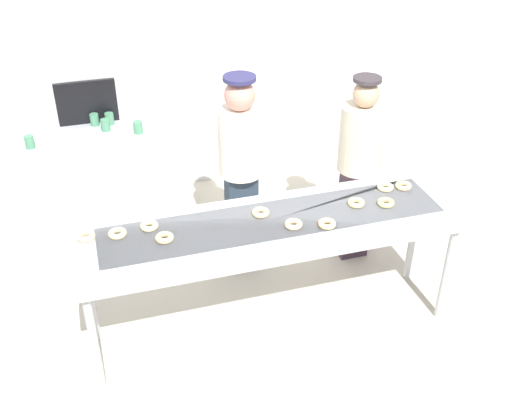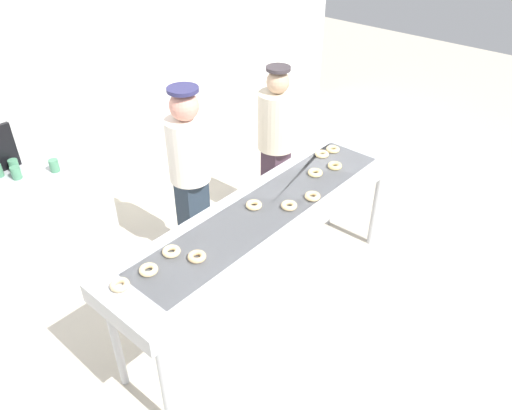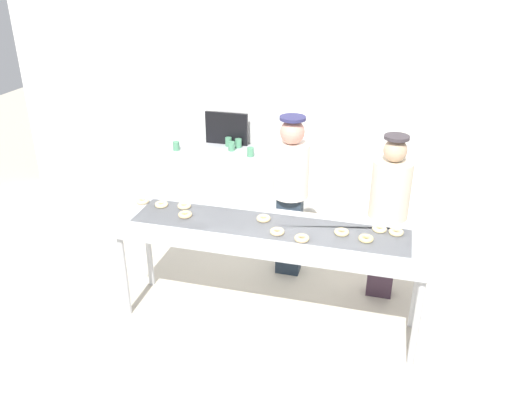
% 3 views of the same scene
% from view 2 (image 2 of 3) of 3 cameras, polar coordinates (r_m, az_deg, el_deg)
% --- Properties ---
extents(ground_plane, '(16.00, 16.00, 0.00)m').
position_cam_2_polar(ground_plane, '(4.25, 1.19, -11.00)').
color(ground_plane, beige).
extents(back_wall, '(8.00, 0.12, 2.86)m').
position_cam_2_polar(back_wall, '(5.08, -20.00, 14.27)').
color(back_wall, white).
rests_on(back_wall, ground).
extents(fryer_conveyor, '(2.72, 0.66, 0.96)m').
position_cam_2_polar(fryer_conveyor, '(3.66, 1.36, -1.25)').
color(fryer_conveyor, '#B7BABF').
rests_on(fryer_conveyor, ground).
extents(plain_donut_0, '(0.14, 0.14, 0.04)m').
position_cam_2_polar(plain_donut_0, '(3.61, 3.83, -0.06)').
color(plain_donut_0, '#F0CA8F').
rests_on(plain_donut_0, fryer_conveyor).
extents(plain_donut_1, '(0.12, 0.12, 0.04)m').
position_cam_2_polar(plain_donut_1, '(4.02, 6.84, 3.71)').
color(plain_donut_1, '#F1D48B').
rests_on(plain_donut_1, fryer_conveyor).
extents(plain_donut_2, '(0.15, 0.15, 0.04)m').
position_cam_2_polar(plain_donut_2, '(3.08, -15.42, -8.85)').
color(plain_donut_2, beige).
rests_on(plain_donut_2, fryer_conveyor).
extents(plain_donut_3, '(0.12, 0.12, 0.04)m').
position_cam_2_polar(plain_donut_3, '(4.14, 9.07, 4.49)').
color(plain_donut_3, '#EDCF82').
rests_on(plain_donut_3, fryer_conveyor).
extents(plain_donut_4, '(0.16, 0.16, 0.04)m').
position_cam_2_polar(plain_donut_4, '(4.30, 7.60, 5.84)').
color(plain_donut_4, beige).
rests_on(plain_donut_4, fryer_conveyor).
extents(plain_donut_5, '(0.15, 0.15, 0.04)m').
position_cam_2_polar(plain_donut_5, '(3.73, 6.53, 1.02)').
color(plain_donut_5, '#F5CB8A').
rests_on(plain_donut_5, fryer_conveyor).
extents(plain_donut_6, '(0.14, 0.14, 0.04)m').
position_cam_2_polar(plain_donut_6, '(3.24, -9.73, -5.28)').
color(plain_donut_6, beige).
rests_on(plain_donut_6, fryer_conveyor).
extents(plain_donut_7, '(0.15, 0.15, 0.04)m').
position_cam_2_polar(plain_donut_7, '(3.18, -6.82, -5.92)').
color(plain_donut_7, '#F1C385').
rests_on(plain_donut_7, fryer_conveyor).
extents(plain_donut_8, '(0.13, 0.13, 0.04)m').
position_cam_2_polar(plain_donut_8, '(4.39, 8.84, 6.36)').
color(plain_donut_8, beige).
rests_on(plain_donut_8, fryer_conveyor).
extents(plain_donut_9, '(0.17, 0.17, 0.04)m').
position_cam_2_polar(plain_donut_9, '(3.14, -12.27, -7.30)').
color(plain_donut_9, beige).
rests_on(plain_donut_9, fryer_conveyor).
extents(plain_donut_10, '(0.12, 0.12, 0.04)m').
position_cam_2_polar(plain_donut_10, '(3.61, -0.25, -0.00)').
color(plain_donut_10, '#F7D08C').
rests_on(plain_donut_10, fryer_conveyor).
extents(worker_baker, '(0.34, 0.34, 1.66)m').
position_cam_2_polar(worker_baker, '(4.14, -7.64, 4.13)').
color(worker_baker, '#212D3B').
rests_on(worker_baker, ground).
extents(worker_assistant, '(0.35, 0.35, 1.61)m').
position_cam_2_polar(worker_assistant, '(4.65, 2.37, 7.59)').
color(worker_assistant, '#3B2937').
rests_on(worker_assistant, ground).
extents(prep_counter, '(1.53, 0.62, 0.86)m').
position_cam_2_polar(prep_counter, '(4.76, -25.56, -2.41)').
color(prep_counter, '#B7BABF').
rests_on(prep_counter, ground).
extents(paper_cup_2, '(0.08, 0.08, 0.11)m').
position_cam_2_polar(paper_cup_2, '(4.71, -26.11, 4.11)').
color(paper_cup_2, '#4C8C66').
rests_on(paper_cup_2, prep_counter).
extents(paper_cup_3, '(0.08, 0.08, 0.11)m').
position_cam_2_polar(paper_cup_3, '(4.59, -25.91, 3.37)').
color(paper_cup_3, '#4C8C66').
rests_on(paper_cup_3, prep_counter).
extents(paper_cup_4, '(0.08, 0.08, 0.11)m').
position_cam_2_polar(paper_cup_4, '(4.57, -22.22, 4.23)').
color(paper_cup_4, '#4C8C66').
rests_on(paper_cup_4, prep_counter).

